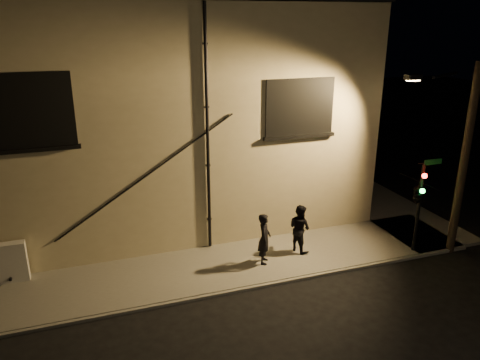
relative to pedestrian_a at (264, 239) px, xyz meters
name	(u,v)px	position (x,y,z in m)	size (l,w,h in m)	color
ground	(289,281)	(0.38, -1.21, -1.00)	(90.00, 90.00, 0.00)	black
sidewalk	(271,221)	(1.61, 3.18, -0.94)	(21.00, 16.00, 0.12)	#5E5C54
building	(145,103)	(-2.62, 7.78, 3.40)	(16.20, 12.23, 8.80)	tan
pedestrian_a	(264,239)	(0.00, 0.00, 0.00)	(0.64, 0.42, 1.76)	black
pedestrian_b	(300,228)	(1.50, 0.41, -0.02)	(0.84, 0.65, 1.72)	black
traffic_signal	(418,193)	(5.18, -1.03, 1.36)	(1.16, 1.94, 3.34)	black
streetlamp_pole	(461,155)	(6.62, -1.15, 2.58)	(2.01, 1.38, 6.68)	black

